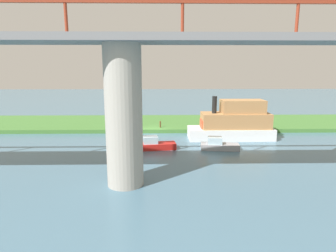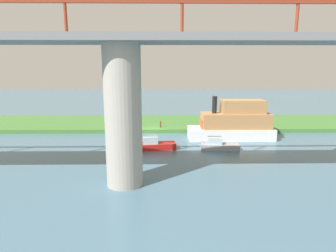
% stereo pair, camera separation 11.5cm
% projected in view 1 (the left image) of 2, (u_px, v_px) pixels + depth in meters
% --- Properties ---
extents(ground_plane, '(160.00, 160.00, 0.00)m').
position_uv_depth(ground_plane, '(153.00, 133.00, 38.44)').
color(ground_plane, '#476B7F').
extents(grassy_bank, '(80.00, 12.00, 0.50)m').
position_uv_depth(grassy_bank, '(154.00, 123.00, 44.27)').
color(grassy_bank, '#427533').
rests_on(grassy_bank, ground).
extents(bridge_pylon, '(2.66, 2.66, 10.24)m').
position_uv_depth(bridge_pylon, '(124.00, 117.00, 20.69)').
color(bridge_pylon, '#9E998E').
rests_on(bridge_pylon, ground).
extents(bridge_span, '(60.06, 4.30, 3.25)m').
position_uv_depth(bridge_span, '(121.00, 35.00, 19.60)').
color(bridge_span, slate).
rests_on(bridge_span, bridge_pylon).
extents(person_on_bank, '(0.40, 0.40, 1.39)m').
position_uv_depth(person_on_bank, '(115.00, 120.00, 41.16)').
color(person_on_bank, '#2D334C').
rests_on(person_on_bank, grassy_bank).
extents(mooring_post, '(0.20, 0.20, 0.88)m').
position_uv_depth(mooring_post, '(160.00, 124.00, 39.69)').
color(mooring_post, brown).
rests_on(mooring_post, grassy_bank).
extents(pontoon_yellow, '(10.24, 3.46, 5.22)m').
position_uv_depth(pontoon_yellow, '(233.00, 123.00, 35.25)').
color(pontoon_yellow, white).
rests_on(pontoon_yellow, ground).
extents(motorboat_white, '(4.15, 1.84, 1.34)m').
position_uv_depth(motorboat_white, '(219.00, 145.00, 30.80)').
color(motorboat_white, '#99999E').
rests_on(motorboat_white, ground).
extents(houseboat_blue, '(4.42, 2.03, 1.42)m').
position_uv_depth(houseboat_blue, '(154.00, 144.00, 30.93)').
color(houseboat_blue, red).
rests_on(houseboat_blue, ground).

